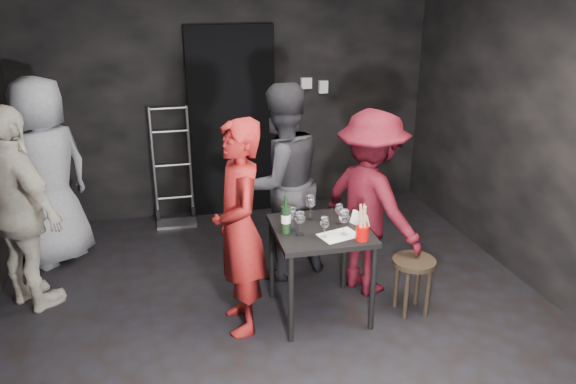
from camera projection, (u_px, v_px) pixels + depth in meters
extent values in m
cube|color=black|center=(285.00, 327.00, 4.37)|extent=(4.50, 5.00, 0.02)
cube|color=black|center=(230.00, 95.00, 6.16)|extent=(4.50, 0.04, 2.70)
cube|color=black|center=(562.00, 141.00, 4.40)|extent=(0.04, 5.00, 2.70)
cube|color=black|center=(232.00, 123.00, 6.21)|extent=(0.95, 0.10, 2.10)
cube|color=#B7B7B2|center=(306.00, 83.00, 6.27)|extent=(0.12, 0.06, 0.12)
cube|color=#B7B7B2|center=(323.00, 87.00, 6.33)|extent=(0.10, 0.06, 0.14)
cylinder|color=#B2B2B7|center=(154.00, 167.00, 6.04)|extent=(0.03, 0.03, 1.29)
cylinder|color=#B2B2B7|center=(190.00, 164.00, 6.13)|extent=(0.03, 0.03, 1.29)
cube|color=#B2B2B7|center=(177.00, 223.00, 6.19)|extent=(0.43, 0.24, 0.03)
cylinder|color=black|center=(158.00, 214.00, 6.27)|extent=(0.04, 0.16, 0.16)
cylinder|color=black|center=(193.00, 211.00, 6.36)|extent=(0.04, 0.16, 0.16)
cube|color=black|center=(321.00, 230.00, 4.31)|extent=(0.72, 0.72, 0.04)
cylinder|color=black|center=(291.00, 300.00, 4.09)|extent=(0.04, 0.04, 0.71)
cylinder|color=black|center=(373.00, 288.00, 4.23)|extent=(0.04, 0.04, 0.71)
cylinder|color=black|center=(272.00, 260.00, 4.67)|extent=(0.04, 0.04, 0.71)
cylinder|color=black|center=(344.00, 251.00, 4.81)|extent=(0.04, 0.04, 0.71)
cylinder|color=black|center=(414.00, 262.00, 4.43)|extent=(0.34, 0.34, 0.04)
cylinder|color=black|center=(417.00, 282.00, 4.62)|extent=(0.04, 0.04, 0.41)
cylinder|color=black|center=(396.00, 285.00, 4.58)|extent=(0.04, 0.04, 0.41)
cylinder|color=black|center=(406.00, 296.00, 4.41)|extent=(0.04, 0.04, 0.41)
cylinder|color=black|center=(428.00, 293.00, 4.45)|extent=(0.04, 0.04, 0.41)
imported|color=maroon|center=(239.00, 218.00, 4.09)|extent=(0.46, 0.68, 1.81)
imported|color=#26252A|center=(280.00, 167.00, 4.86)|extent=(1.10, 0.81, 2.03)
imported|color=#4B0B16|center=(371.00, 199.00, 4.65)|extent=(0.91, 1.19, 1.67)
imported|color=beige|center=(18.00, 199.00, 4.34)|extent=(1.14, 1.17, 1.88)
imported|color=gray|center=(44.00, 156.00, 5.07)|extent=(1.13, 1.09, 2.08)
cube|color=white|center=(339.00, 235.00, 4.18)|extent=(0.33, 0.26, 0.00)
cylinder|color=black|center=(286.00, 220.00, 4.19)|extent=(0.07, 0.07, 0.21)
cylinder|color=black|center=(286.00, 201.00, 4.14)|extent=(0.03, 0.03, 0.09)
cylinder|color=white|center=(286.00, 218.00, 4.19)|extent=(0.07, 0.07, 0.07)
cylinder|color=#B40504|center=(362.00, 233.00, 4.10)|extent=(0.09, 0.09, 0.11)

